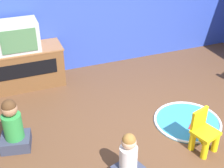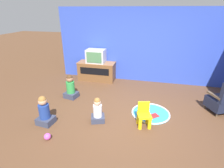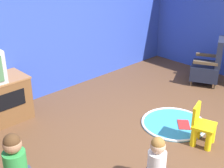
{
  "view_description": "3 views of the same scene",
  "coord_description": "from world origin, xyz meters",
  "px_view_note": "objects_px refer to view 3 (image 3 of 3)",
  "views": [
    {
      "loc": [
        -1.83,
        -2.65,
        2.74
      ],
      "look_at": [
        -0.6,
        0.56,
        0.68
      ],
      "focal_mm": 50.0,
      "sensor_mm": 36.0,
      "label": 1
    },
    {
      "loc": [
        0.36,
        -3.61,
        2.42
      ],
      "look_at": [
        -0.61,
        0.45,
        0.63
      ],
      "focal_mm": 28.0,
      "sensor_mm": 36.0,
      "label": 2
    },
    {
      "loc": [
        -2.98,
        -1.96,
        2.41
      ],
      "look_at": [
        -0.38,
        0.73,
        0.75
      ],
      "focal_mm": 50.0,
      "sensor_mm": 36.0,
      "label": 3
    }
  ],
  "objects_px": {
    "yellow_kid_chair": "(202,129)",
    "child_watching_center": "(16,167)",
    "child_watching_left": "(157,165)",
    "book": "(184,125)",
    "black_armchair": "(208,66)"
  },
  "relations": [
    {
      "from": "yellow_kid_chair",
      "to": "child_watching_center",
      "type": "bearing_deg",
      "value": 141.35
    },
    {
      "from": "book",
      "to": "yellow_kid_chair",
      "type": "bearing_deg",
      "value": -158.62
    },
    {
      "from": "child_watching_center",
      "to": "book",
      "type": "distance_m",
      "value": 2.46
    },
    {
      "from": "yellow_kid_chair",
      "to": "child_watching_center",
      "type": "relative_size",
      "value": 0.77
    },
    {
      "from": "child_watching_left",
      "to": "book",
      "type": "height_order",
      "value": "child_watching_left"
    },
    {
      "from": "black_armchair",
      "to": "yellow_kid_chair",
      "type": "bearing_deg",
      "value": 2.35
    },
    {
      "from": "book",
      "to": "child_watching_center",
      "type": "bearing_deg",
      "value": 127.81
    },
    {
      "from": "yellow_kid_chair",
      "to": "child_watching_left",
      "type": "relative_size",
      "value": 0.91
    },
    {
      "from": "child_watching_left",
      "to": "black_armchair",
      "type": "bearing_deg",
      "value": 1.77
    },
    {
      "from": "black_armchair",
      "to": "child_watching_center",
      "type": "xyz_separation_m",
      "value": [
        -4.02,
        -0.11,
        -0.03
      ]
    },
    {
      "from": "yellow_kid_chair",
      "to": "black_armchair",
      "type": "bearing_deg",
      "value": 11.75
    },
    {
      "from": "black_armchair",
      "to": "yellow_kid_chair",
      "type": "distance_m",
      "value": 2.1
    },
    {
      "from": "yellow_kid_chair",
      "to": "book",
      "type": "bearing_deg",
      "value": 45.67
    },
    {
      "from": "yellow_kid_chair",
      "to": "child_watching_center",
      "type": "height_order",
      "value": "child_watching_center"
    },
    {
      "from": "black_armchair",
      "to": "yellow_kid_chair",
      "type": "height_order",
      "value": "black_armchair"
    }
  ]
}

